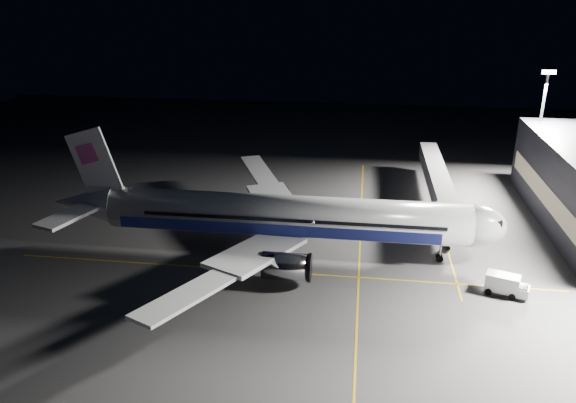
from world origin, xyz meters
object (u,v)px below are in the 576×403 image
(airliner, at_px, (278,216))
(baggage_tug, at_px, (281,191))
(jet_bridge, at_px, (439,183))
(service_truck, at_px, (506,284))
(safety_cone_b, at_px, (320,213))
(safety_cone_a, at_px, (309,230))
(floodlight_mast_north, at_px, (541,118))
(safety_cone_c, at_px, (264,216))

(airliner, relative_size, baggage_tug, 21.55)
(jet_bridge, height_order, baggage_tug, jet_bridge)
(service_truck, height_order, safety_cone_b, service_truck)
(safety_cone_b, bearing_deg, airliner, -109.30)
(airliner, relative_size, safety_cone_a, 93.50)
(floodlight_mast_north, height_order, safety_cone_c, floodlight_mast_north)
(airliner, bearing_deg, safety_cone_c, 109.98)
(floodlight_mast_north, height_order, safety_cone_b, floodlight_mast_north)
(airliner, bearing_deg, service_truck, -15.22)
(baggage_tug, xyz_separation_m, safety_cone_b, (7.40, -7.84, -0.48))
(baggage_tug, xyz_separation_m, safety_cone_c, (-1.30, -10.24, -0.46))
(service_truck, height_order, baggage_tug, service_truck)
(safety_cone_a, bearing_deg, safety_cone_c, 150.54)
(service_truck, xyz_separation_m, safety_cone_c, (-32.33, 18.72, -1.00))
(safety_cone_c, bearing_deg, baggage_tug, 82.78)
(airliner, xyz_separation_m, jet_bridge, (23.08, 18.06, -0.58))
(airliner, distance_m, service_truck, 29.60)
(floodlight_mast_north, height_order, service_truck, floodlight_mast_north)
(jet_bridge, xyz_separation_m, safety_cone_b, (-18.38, -4.64, -4.27))
(baggage_tug, bearing_deg, safety_cone_a, -85.39)
(floodlight_mast_north, relative_size, safety_cone_a, 31.48)
(service_truck, xyz_separation_m, safety_cone_a, (-24.72, 14.42, -1.01))
(jet_bridge, height_order, safety_cone_c, jet_bridge)
(jet_bridge, distance_m, baggage_tug, 26.25)
(jet_bridge, distance_m, safety_cone_a, 22.93)
(jet_bridge, distance_m, safety_cone_b, 19.43)
(airliner, relative_size, jet_bridge, 1.79)
(floodlight_mast_north, bearing_deg, jet_bridge, -142.26)
(service_truck, distance_m, safety_cone_a, 28.63)
(jet_bridge, height_order, safety_cone_b, jet_bridge)
(service_truck, xyz_separation_m, baggage_tug, (-31.03, 28.96, -0.54))
(floodlight_mast_north, distance_m, service_truck, 43.13)
(floodlight_mast_north, xyz_separation_m, safety_cone_c, (-45.08, -20.97, -12.03))
(baggage_tug, bearing_deg, safety_cone_c, -116.09)
(jet_bridge, xyz_separation_m, safety_cone_c, (-27.08, -7.04, -4.24))
(airliner, xyz_separation_m, safety_cone_b, (4.70, 13.41, -4.85))
(floodlight_mast_north, xyz_separation_m, baggage_tug, (-43.78, -10.74, -11.58))
(service_truck, distance_m, safety_cone_c, 37.37)
(service_truck, height_order, safety_cone_a, service_truck)
(service_truck, height_order, safety_cone_c, service_truck)
(safety_cone_a, xyz_separation_m, safety_cone_c, (-7.61, 4.30, 0.01))
(floodlight_mast_north, bearing_deg, airliner, -142.09)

